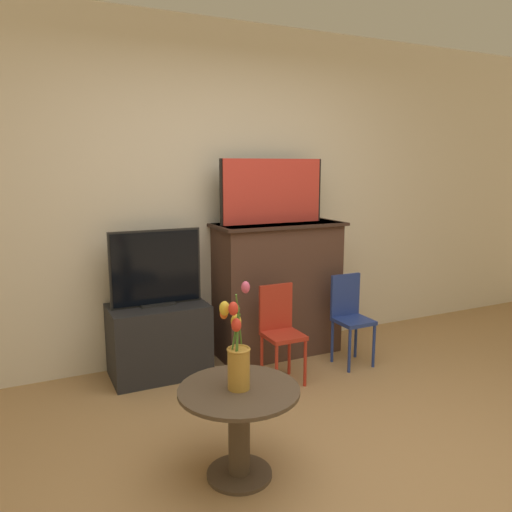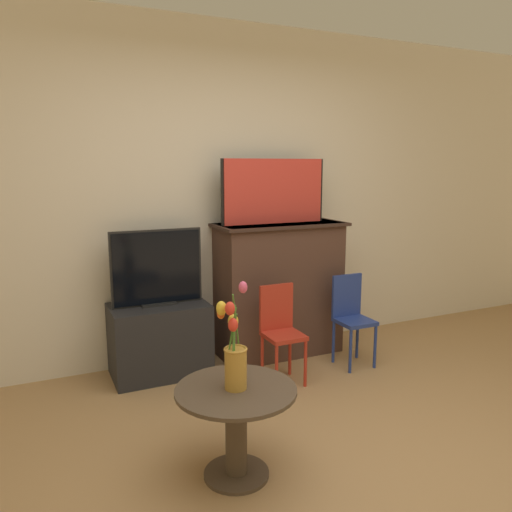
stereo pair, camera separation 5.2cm
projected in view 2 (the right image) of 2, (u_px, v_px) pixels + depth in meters
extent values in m
plane|color=#A87F51|center=(370.00, 497.00, 2.41)|extent=(14.00, 14.00, 0.00)
cube|color=beige|center=(214.00, 194.00, 4.07)|extent=(8.00, 0.06, 2.70)
cube|color=#4C3328|center=(279.00, 289.00, 4.19)|extent=(1.02, 0.43, 1.11)
cube|color=#35231C|center=(280.00, 225.00, 4.08)|extent=(1.08, 0.47, 0.02)
cube|color=black|center=(274.00, 191.00, 4.03)|extent=(0.91, 0.02, 0.52)
cube|color=red|center=(274.00, 191.00, 4.02)|extent=(0.87, 0.02, 0.52)
cube|color=#232326|center=(160.00, 340.00, 3.79)|extent=(0.72, 0.45, 0.55)
cube|color=black|center=(159.00, 304.00, 3.74)|extent=(0.26, 0.12, 0.01)
cube|color=black|center=(157.00, 267.00, 3.70)|extent=(0.68, 0.02, 0.57)
cube|color=black|center=(157.00, 268.00, 3.69)|extent=(0.65, 0.02, 0.54)
cylinder|color=#B22D1E|center=(277.00, 369.00, 3.49)|extent=(0.02, 0.02, 0.35)
cylinder|color=#B22D1E|center=(305.00, 364.00, 3.59)|extent=(0.02, 0.02, 0.35)
cylinder|color=#B22D1E|center=(262.00, 357.00, 3.70)|extent=(0.02, 0.02, 0.35)
cylinder|color=#B22D1E|center=(290.00, 353.00, 3.80)|extent=(0.02, 0.02, 0.35)
cube|color=#B22D1E|center=(284.00, 336.00, 3.61)|extent=(0.27, 0.27, 0.03)
cube|color=#B22D1E|center=(276.00, 307.00, 3.69)|extent=(0.27, 0.02, 0.34)
cylinder|color=navy|center=(350.00, 351.00, 3.82)|extent=(0.02, 0.02, 0.35)
cylinder|color=navy|center=(375.00, 347.00, 3.92)|extent=(0.02, 0.02, 0.35)
cylinder|color=navy|center=(333.00, 342.00, 4.03)|extent=(0.02, 0.02, 0.35)
cylinder|color=navy|center=(357.00, 338.00, 4.13)|extent=(0.02, 0.02, 0.35)
cube|color=navy|center=(355.00, 321.00, 3.94)|extent=(0.27, 0.27, 0.03)
cube|color=navy|center=(347.00, 295.00, 4.02)|extent=(0.27, 0.02, 0.34)
cylinder|color=#4C3D2D|center=(236.00, 473.00, 2.58)|extent=(0.34, 0.34, 0.02)
cylinder|color=#4C3D2D|center=(236.00, 434.00, 2.54)|extent=(0.11, 0.11, 0.46)
cylinder|color=#4C3D2D|center=(236.00, 390.00, 2.50)|extent=(0.62, 0.62, 0.02)
cylinder|color=#B78433|center=(236.00, 369.00, 2.48)|extent=(0.11, 0.11, 0.21)
torus|color=#B78433|center=(236.00, 349.00, 2.46)|extent=(0.12, 0.12, 0.01)
cylinder|color=#477A2D|center=(234.00, 335.00, 2.43)|extent=(0.04, 0.03, 0.30)
ellipsoid|color=red|center=(230.00, 309.00, 2.36)|extent=(0.05, 0.05, 0.07)
cylinder|color=#477A2D|center=(231.00, 335.00, 2.44)|extent=(0.05, 0.02, 0.28)
ellipsoid|color=gold|center=(221.00, 308.00, 2.41)|extent=(0.05, 0.05, 0.07)
cylinder|color=#477A2D|center=(232.00, 338.00, 2.45)|extent=(0.05, 0.04, 0.25)
ellipsoid|color=orange|center=(221.00, 313.00, 2.44)|extent=(0.04, 0.04, 0.06)
cylinder|color=#477A2D|center=(236.00, 326.00, 2.46)|extent=(0.09, 0.11, 0.36)
ellipsoid|color=#E0517A|center=(243.00, 287.00, 2.55)|extent=(0.05, 0.05, 0.06)
cylinder|color=#477A2D|center=(234.00, 342.00, 2.47)|extent=(0.01, 0.03, 0.20)
ellipsoid|color=gold|center=(233.00, 321.00, 2.47)|extent=(0.05, 0.05, 0.07)
cylinder|color=#477A2D|center=(234.00, 344.00, 2.43)|extent=(0.02, 0.03, 0.21)
ellipsoid|color=red|center=(233.00, 325.00, 2.39)|extent=(0.05, 0.05, 0.07)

